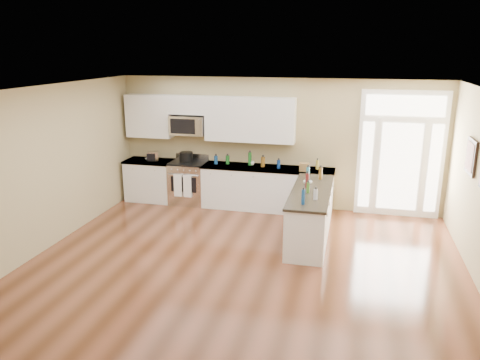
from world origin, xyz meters
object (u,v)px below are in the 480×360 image
object	(u,v)px
kitchen_range	(189,182)
peninsula_cabinet	(310,216)
toaster_oven	(153,156)
stockpot	(186,157)

from	to	relation	value
kitchen_range	peninsula_cabinet	bearing A→B (deg)	-26.79
peninsula_cabinet	toaster_oven	world-z (taller)	toaster_oven
stockpot	toaster_oven	world-z (taller)	stockpot
peninsula_cabinet	toaster_oven	distance (m)	4.02
stockpot	toaster_oven	bearing A→B (deg)	-176.22
stockpot	toaster_oven	distance (m)	0.78
kitchen_range	stockpot	bearing A→B (deg)	142.77
peninsula_cabinet	kitchen_range	distance (m)	3.21
toaster_oven	kitchen_range	bearing A→B (deg)	-20.46
kitchen_range	toaster_oven	size ratio (longest dim) A/B	4.45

